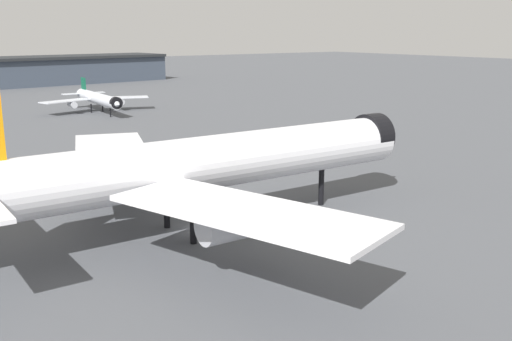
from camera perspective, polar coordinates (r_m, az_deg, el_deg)
The scene contains 3 objects.
ground at distance 71.49m, azimuth -5.95°, elevation -5.59°, with size 900.00×900.00×0.00m, color #4C4F54.
airliner_near_gate at distance 68.16m, azimuth -5.76°, elevation 0.51°, with size 66.13×60.49×18.25m.
airliner_far_taxiway at distance 177.15m, azimuth -15.16°, elevation 6.77°, with size 32.53×35.64×9.35m.
Camera 1 is at (-33.56, -58.71, 23.19)m, focal length 41.06 mm.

